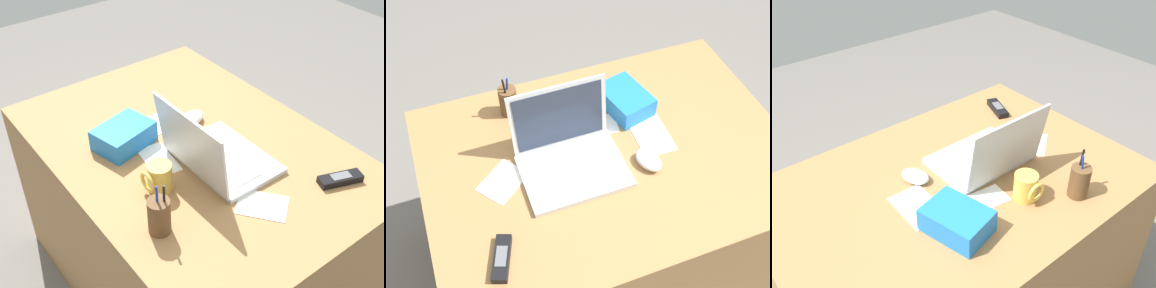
# 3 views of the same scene
# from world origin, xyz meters

# --- Properties ---
(ground_plane) EXTENTS (6.00, 6.00, 0.00)m
(ground_plane) POSITION_xyz_m (0.00, 0.00, 0.00)
(ground_plane) COLOR slate
(desk) EXTENTS (1.23, 0.87, 0.71)m
(desk) POSITION_xyz_m (0.00, 0.00, 0.36)
(desk) COLOR #9E7042
(desk) RESTS_ON ground
(laptop) EXTENTS (0.33, 0.28, 0.24)m
(laptop) POSITION_xyz_m (-0.14, 0.01, 0.76)
(laptop) COLOR silver
(laptop) RESTS_ON desk
(computer_mouse) EXTENTS (0.10, 0.12, 0.04)m
(computer_mouse) POSITION_xyz_m (0.11, -0.09, 0.73)
(computer_mouse) COLOR white
(computer_mouse) RESTS_ON desk
(coffee_mug_white) EXTENTS (0.08, 0.09, 0.09)m
(coffee_mug_white) POSITION_xyz_m (-0.12, 0.21, 0.76)
(coffee_mug_white) COLOR #E0BC4C
(coffee_mug_white) RESTS_ON desk
(cordless_phone) EXTENTS (0.09, 0.15, 0.03)m
(cordless_phone) POSITION_xyz_m (-0.43, -0.25, 0.72)
(cordless_phone) COLOR black
(cordless_phone) RESTS_ON desk
(pen_holder) EXTENTS (0.06, 0.06, 0.17)m
(pen_holder) POSITION_xyz_m (-0.26, 0.30, 0.77)
(pen_holder) COLOR brown
(pen_holder) RESTS_ON desk
(snack_bag) EXTENTS (0.18, 0.22, 0.08)m
(snack_bag) POSITION_xyz_m (0.14, 0.18, 0.75)
(snack_bag) COLOR blue
(snack_bag) RESTS_ON desk
(paper_note_near_laptop) EXTENTS (0.18, 0.11, 0.00)m
(paper_note_near_laptop) POSITION_xyz_m (-0.00, 0.13, 0.71)
(paper_note_near_laptop) COLOR white
(paper_note_near_laptop) RESTS_ON desk
(paper_note_left) EXTENTS (0.12, 0.18, 0.00)m
(paper_note_left) POSITION_xyz_m (0.17, 0.02, 0.71)
(paper_note_left) COLOR white
(paper_note_left) RESTS_ON desk
(paper_note_right) EXTENTS (0.18, 0.18, 0.00)m
(paper_note_right) POSITION_xyz_m (-0.36, 0.01, 0.71)
(paper_note_right) COLOR white
(paper_note_right) RESTS_ON desk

